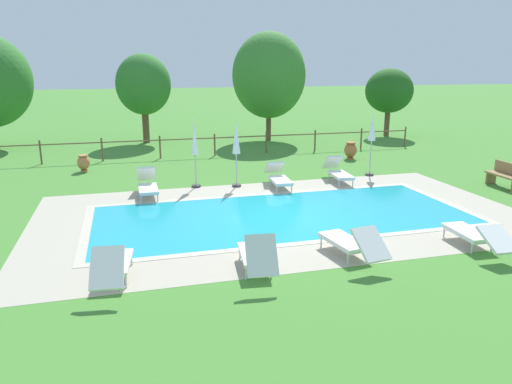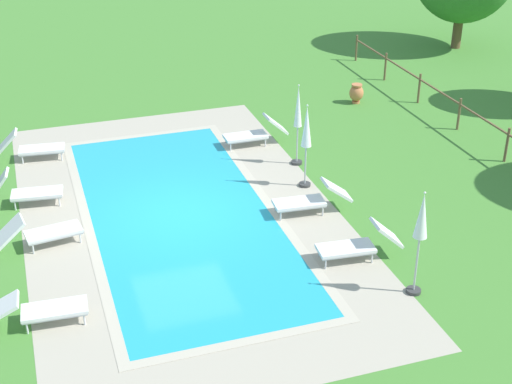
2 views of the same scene
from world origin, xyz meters
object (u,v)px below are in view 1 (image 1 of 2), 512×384
at_px(sun_lounger_north_far, 148,185).
at_px(terracotta_urn_by_tree, 83,163).
at_px(sun_lounger_south_mid, 351,242).
at_px(wooden_bench_lawn_side, 506,175).
at_px(patio_umbrella_closed_row_west, 195,144).
at_px(patio_umbrella_closed_row_mid_west, 236,142).
at_px(sun_lounger_north_near_steps, 476,234).
at_px(sun_lounger_south_near_corner, 338,171).
at_px(tree_far_west, 269,76).
at_px(terracotta_urn_near_fence, 351,150).
at_px(sun_lounger_north_mid, 257,255).
at_px(sun_lounger_south_far, 279,177).
at_px(tree_centre, 389,91).
at_px(tree_east_mid, 143,85).
at_px(patio_umbrella_closed_row_centre, 372,132).
at_px(sun_lounger_north_end, 113,264).

height_order(sun_lounger_north_far, terracotta_urn_by_tree, sun_lounger_north_far).
bearing_deg(sun_lounger_south_mid, wooden_bench_lawn_side, 28.50).
bearing_deg(sun_lounger_north_far, patio_umbrella_closed_row_west, 23.27).
relative_size(patio_umbrella_closed_row_mid_west, terracotta_urn_by_tree, 3.46).
height_order(sun_lounger_north_near_steps, patio_umbrella_closed_row_west, patio_umbrella_closed_row_west).
distance_m(sun_lounger_south_near_corner, tree_far_west, 10.84).
xyz_separation_m(sun_lounger_south_mid, terracotta_urn_near_fence, (5.22, 10.69, 0.04)).
xyz_separation_m(sun_lounger_north_mid, sun_lounger_south_far, (2.68, 6.82, -0.03)).
bearing_deg(tree_far_west, sun_lounger_south_far, -104.90).
xyz_separation_m(terracotta_urn_by_tree, tree_centre, (17.08, 5.88, 2.31)).
bearing_deg(tree_east_mid, patio_umbrella_closed_row_west, -83.83).
relative_size(patio_umbrella_closed_row_centre, terracotta_urn_by_tree, 3.55).
relative_size(sun_lounger_north_mid, tree_far_west, 0.32).
distance_m(patio_umbrella_closed_row_centre, terracotta_urn_by_tree, 11.51).
bearing_deg(sun_lounger_north_near_steps, tree_far_west, 89.41).
height_order(sun_lounger_south_near_corner, patio_umbrella_closed_row_mid_west, patio_umbrella_closed_row_mid_west).
relative_size(sun_lounger_north_mid, sun_lounger_north_end, 0.96).
bearing_deg(sun_lounger_north_end, sun_lounger_north_near_steps, -2.43).
bearing_deg(sun_lounger_north_mid, tree_east_mid, 94.08).
height_order(wooden_bench_lawn_side, tree_far_west, tree_far_west).
relative_size(sun_lounger_north_mid, sun_lounger_south_mid, 0.93).
xyz_separation_m(patio_umbrella_closed_row_mid_west, tree_far_west, (4.23, 10.12, 2.03)).
distance_m(patio_umbrella_closed_row_centre, tree_centre, 11.49).
relative_size(terracotta_urn_by_tree, tree_centre, 0.17).
xyz_separation_m(sun_lounger_north_end, tree_far_west, (8.33, 17.06, 3.23)).
xyz_separation_m(sun_lounger_north_near_steps, tree_east_mid, (-6.61, 18.38, 2.79)).
distance_m(patio_umbrella_closed_row_west, terracotta_urn_near_fence, 8.39).
distance_m(sun_lounger_north_mid, sun_lounger_south_mid, 2.25).
xyz_separation_m(sun_lounger_north_end, sun_lounger_south_near_corner, (7.91, 6.72, -0.01)).
bearing_deg(patio_umbrella_closed_row_mid_west, sun_lounger_north_near_steps, -60.94).
xyz_separation_m(patio_umbrella_closed_row_west, patio_umbrella_closed_row_mid_west, (1.40, -0.30, 0.05)).
bearing_deg(sun_lounger_south_far, patio_umbrella_closed_row_centre, 11.09).
bearing_deg(sun_lounger_south_mid, terracotta_urn_near_fence, 63.97).
xyz_separation_m(patio_umbrella_closed_row_centre, terracotta_urn_near_fence, (0.79, 3.30, -1.28)).
bearing_deg(tree_east_mid, sun_lounger_north_far, -92.67).
bearing_deg(patio_umbrella_closed_row_west, wooden_bench_lawn_side, -15.71).
relative_size(sun_lounger_north_near_steps, sun_lounger_south_mid, 1.03).
bearing_deg(sun_lounger_south_mid, sun_lounger_north_far, 121.75).
bearing_deg(sun_lounger_south_far, sun_lounger_north_far, -179.95).
xyz_separation_m(sun_lounger_south_near_corner, terracotta_urn_by_tree, (-9.21, 4.27, -0.01)).
bearing_deg(terracotta_urn_by_tree, patio_umbrella_closed_row_mid_west, -36.88).
distance_m(sun_lounger_north_far, wooden_bench_lawn_side, 12.37).
xyz_separation_m(wooden_bench_lawn_side, tree_far_west, (-4.84, 12.76, 3.15)).
bearing_deg(tree_far_west, terracotta_urn_by_tree, -147.79).
distance_m(patio_umbrella_closed_row_west, tree_east_mid, 10.97).
bearing_deg(patio_umbrella_closed_row_mid_west, wooden_bench_lawn_side, -16.25).
relative_size(sun_lounger_south_near_corner, terracotta_urn_by_tree, 2.92).
distance_m(sun_lounger_south_far, patio_umbrella_closed_row_west, 3.14).
bearing_deg(sun_lounger_north_far, sun_lounger_south_mid, -58.25).
xyz_separation_m(sun_lounger_north_end, tree_east_mid, (1.54, 18.03, 2.76)).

